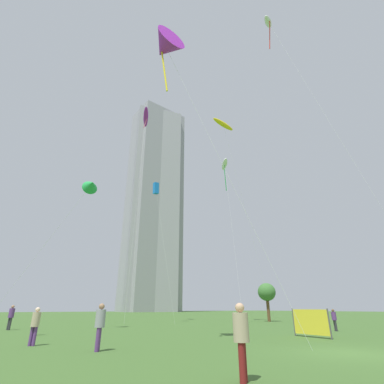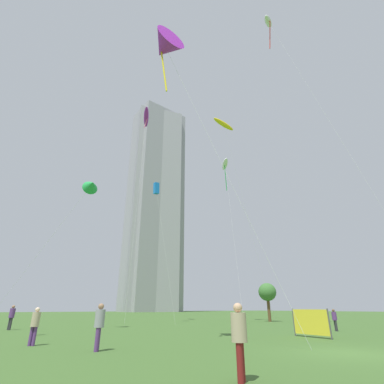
% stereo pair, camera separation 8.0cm
% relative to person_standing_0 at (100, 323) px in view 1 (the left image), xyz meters
% --- Properties ---
extents(ground, '(280.00, 280.00, 0.00)m').
position_rel_person_standing_0_xyz_m(ground, '(7.87, -5.91, -1.04)').
color(ground, '#3D6028').
extents(person_standing_0, '(0.40, 0.40, 1.79)m').
position_rel_person_standing_0_xyz_m(person_standing_0, '(0.00, 0.00, 0.00)').
color(person_standing_0, '#593372').
rests_on(person_standing_0, ground).
extents(person_standing_1, '(0.35, 0.35, 1.56)m').
position_rel_person_standing_0_xyz_m(person_standing_1, '(-1.15, 9.43, -0.14)').
color(person_standing_1, tan).
rests_on(person_standing_1, ground).
extents(person_standing_2, '(0.39, 0.39, 1.74)m').
position_rel_person_standing_0_xyz_m(person_standing_2, '(1.26, -7.08, -0.03)').
color(person_standing_2, maroon).
rests_on(person_standing_2, ground).
extents(person_standing_3, '(0.34, 0.34, 1.54)m').
position_rel_person_standing_0_xyz_m(person_standing_3, '(18.17, 0.82, -0.15)').
color(person_standing_3, '#2D2D33').
rests_on(person_standing_3, ground).
extents(person_standing_4, '(0.37, 0.37, 1.65)m').
position_rel_person_standing_0_xyz_m(person_standing_4, '(-1.94, 3.48, -0.08)').
color(person_standing_4, '#593372').
rests_on(person_standing_4, ground).
extents(person_standing_6, '(0.41, 0.41, 1.83)m').
position_rel_person_standing_0_xyz_m(person_standing_6, '(-2.13, 15.86, 0.02)').
color(person_standing_6, '#2D2D33').
rests_on(person_standing_6, ground).
extents(kite_flying_0, '(9.46, 1.00, 27.45)m').
position_rel_person_standing_0_xyz_m(kite_flying_0, '(19.77, 14.23, 25.82)').
color(kite_flying_0, silver).
rests_on(kite_flying_0, ground).
extents(kite_flying_1, '(6.51, 4.90, 18.26)m').
position_rel_person_standing_0_xyz_m(kite_flying_1, '(2.04, -0.74, 16.04)').
color(kite_flying_1, silver).
rests_on(kite_flying_1, ground).
extents(kite_flying_3, '(2.41, 2.41, 16.83)m').
position_rel_person_standing_0_xyz_m(kite_flying_3, '(11.32, 18.36, 14.98)').
color(kite_flying_3, silver).
rests_on(kite_flying_3, ground).
extents(kite_flying_4, '(2.83, 4.08, 28.84)m').
position_rel_person_standing_0_xyz_m(kite_flying_4, '(10.14, 20.57, 27.03)').
color(kite_flying_4, silver).
rests_on(kite_flying_4, ground).
extents(kite_flying_5, '(6.24, 8.64, 34.43)m').
position_rel_person_standing_0_xyz_m(kite_flying_5, '(17.17, 2.27, 32.44)').
color(kite_flying_5, silver).
rests_on(kite_flying_5, ground).
extents(kite_flying_6, '(3.28, 5.72, 21.50)m').
position_rel_person_standing_0_xyz_m(kite_flying_6, '(20.67, 15.37, 19.90)').
color(kite_flying_6, silver).
rests_on(kite_flying_6, ground).
extents(kite_flying_8, '(6.29, 6.86, 12.53)m').
position_rel_person_standing_0_xyz_m(kite_flying_8, '(1.59, 11.64, 10.73)').
color(kite_flying_8, silver).
rests_on(kite_flying_8, ground).
extents(park_tree_0, '(2.28, 2.28, 4.67)m').
position_rel_person_standing_0_xyz_m(park_tree_0, '(26.37, 14.74, 2.45)').
color(park_tree_0, brown).
rests_on(park_tree_0, ground).
extents(distant_highrise_0, '(26.18, 22.25, 101.93)m').
position_rel_person_standing_0_xyz_m(distant_highrise_0, '(56.14, 111.51, 49.93)').
color(distant_highrise_0, '#939399').
rests_on(distant_highrise_0, ground).
extents(distant_highrise_1, '(25.20, 19.26, 103.75)m').
position_rel_person_standing_0_xyz_m(distant_highrise_1, '(56.87, 111.77, 50.84)').
color(distant_highrise_1, '#939399').
rests_on(distant_highrise_1, ground).
extents(event_banner, '(0.26, 2.62, 1.59)m').
position_rel_person_standing_0_xyz_m(event_banner, '(12.25, -1.27, -0.20)').
color(event_banner, '#4C4C4C').
rests_on(event_banner, ground).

